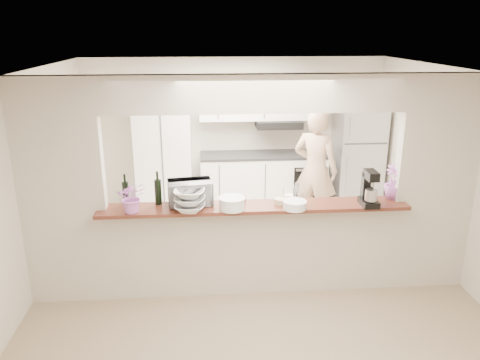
{
  "coord_description": "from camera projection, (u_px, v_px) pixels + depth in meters",
  "views": [
    {
      "loc": [
        -0.53,
        -4.82,
        2.94
      ],
      "look_at": [
        -0.13,
        0.3,
        1.27
      ],
      "focal_mm": 35.0,
      "sensor_mm": 36.0,
      "label": 1
    }
  ],
  "objects": [
    {
      "name": "floor",
      "position": [
        253.0,
        290.0,
        5.51
      ],
      "size": [
        6.0,
        6.0,
        0.0
      ],
      "primitive_type": "plane",
      "color": "tan",
      "rests_on": "ground"
    },
    {
      "name": "tile_overlay",
      "position": [
        242.0,
        235.0,
        6.98
      ],
      "size": [
        5.0,
        2.9,
        0.01
      ],
      "primitive_type": "cube",
      "color": "silver",
      "rests_on": "floor"
    },
    {
      "name": "partition",
      "position": [
        254.0,
        170.0,
        5.06
      ],
      "size": [
        5.0,
        0.15,
        2.5
      ],
      "color": "beige",
      "rests_on": "floor"
    },
    {
      "name": "bar_counter",
      "position": [
        253.0,
        246.0,
        5.33
      ],
      "size": [
        3.4,
        0.38,
        1.09
      ],
      "color": "beige",
      "rests_on": "floor"
    },
    {
      "name": "kitchen_cabinets",
      "position": [
        225.0,
        152.0,
        7.78
      ],
      "size": [
        3.15,
        0.62,
        2.25
      ],
      "color": "white",
      "rests_on": "floor"
    },
    {
      "name": "refrigerator",
      "position": [
        357.0,
        158.0,
        7.92
      ],
      "size": [
        0.75,
        0.7,
        1.7
      ],
      "primitive_type": "cube",
      "color": "#B8B7BD",
      "rests_on": "floor"
    },
    {
      "name": "flower_left",
      "position": [
        132.0,
        197.0,
        4.89
      ],
      "size": [
        0.34,
        0.31,
        0.34
      ],
      "primitive_type": "imported",
      "rotation": [
        0.0,
        0.0,
        0.15
      ],
      "color": "pink",
      "rests_on": "bar_counter"
    },
    {
      "name": "wine_bottle_a",
      "position": [
        158.0,
        191.0,
        5.12
      ],
      "size": [
        0.08,
        0.08,
        0.38
      ],
      "color": "black",
      "rests_on": "bar_counter"
    },
    {
      "name": "wine_bottle_b",
      "position": [
        126.0,
        193.0,
        5.1
      ],
      "size": [
        0.07,
        0.07,
        0.35
      ],
      "color": "black",
      "rests_on": "bar_counter"
    },
    {
      "name": "toaster_oven",
      "position": [
        190.0,
        193.0,
        5.13
      ],
      "size": [
        0.51,
        0.38,
        0.26
      ],
      "primitive_type": "imported",
      "rotation": [
        0.0,
        0.0,
        0.14
      ],
      "color": "#A7A8AC",
      "rests_on": "bar_counter"
    },
    {
      "name": "serving_bowls",
      "position": [
        190.0,
        201.0,
        4.93
      ],
      "size": [
        0.37,
        0.37,
        0.24
      ],
      "primitive_type": "imported",
      "rotation": [
        0.0,
        0.0,
        -0.17
      ],
      "color": "white",
      "rests_on": "bar_counter"
    },
    {
      "name": "plate_stack_a",
      "position": [
        232.0,
        203.0,
        5.0
      ],
      "size": [
        0.29,
        0.29,
        0.13
      ],
      "color": "white",
      "rests_on": "bar_counter"
    },
    {
      "name": "plate_stack_b",
      "position": [
        295.0,
        205.0,
        5.02
      ],
      "size": [
        0.26,
        0.26,
        0.09
      ],
      "color": "white",
      "rests_on": "bar_counter"
    },
    {
      "name": "red_bowl",
      "position": [
        240.0,
        199.0,
        5.23
      ],
      "size": [
        0.14,
        0.14,
        0.06
      ],
      "primitive_type": "cylinder",
      "color": "maroon",
      "rests_on": "bar_counter"
    },
    {
      "name": "tan_bowl",
      "position": [
        280.0,
        201.0,
        5.16
      ],
      "size": [
        0.13,
        0.13,
        0.06
      ],
      "primitive_type": "cylinder",
      "color": "tan",
      "rests_on": "bar_counter"
    },
    {
      "name": "utensil_caddy",
      "position": [
        293.0,
        193.0,
        5.23
      ],
      "size": [
        0.25,
        0.17,
        0.22
      ],
      "color": "silver",
      "rests_on": "bar_counter"
    },
    {
      "name": "stand_mixer",
      "position": [
        369.0,
        190.0,
        5.09
      ],
      "size": [
        0.17,
        0.27,
        0.4
      ],
      "color": "black",
      "rests_on": "bar_counter"
    },
    {
      "name": "flower_right",
      "position": [
        394.0,
        182.0,
        5.29
      ],
      "size": [
        0.23,
        0.23,
        0.39
      ],
      "primitive_type": "imported",
      "rotation": [
        0.0,
        0.0,
        0.04
      ],
      "color": "#C370D0",
      "rests_on": "bar_counter"
    },
    {
      "name": "person",
      "position": [
        315.0,
        171.0,
        6.96
      ],
      "size": [
        0.8,
        0.73,
        1.84
      ],
      "primitive_type": "imported",
      "rotation": [
        0.0,
        0.0,
        2.58
      ],
      "color": "tan",
      "rests_on": "floor"
    }
  ]
}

